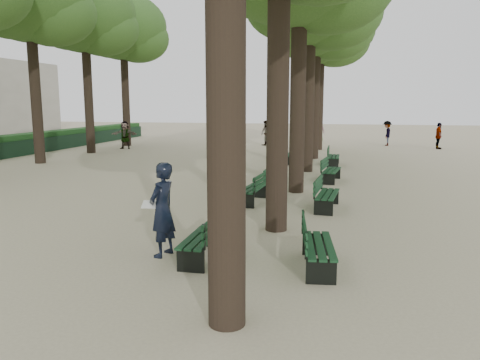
# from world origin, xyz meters

# --- Properties ---
(ground) EXTENTS (120.00, 120.00, 0.00)m
(ground) POSITION_xyz_m (0.00, 0.00, 0.00)
(ground) COLOR #BBB08E
(ground) RESTS_ON ground
(tree_central_4) EXTENTS (6.00, 6.00, 9.95)m
(tree_central_4) POSITION_xyz_m (1.50, 18.00, 7.65)
(tree_central_4) COLOR #33261C
(tree_central_4) RESTS_ON ground
(tree_central_5) EXTENTS (6.00, 6.00, 9.95)m
(tree_central_5) POSITION_xyz_m (1.50, 23.00, 7.65)
(tree_central_5) COLOR #33261C
(tree_central_5) RESTS_ON ground
(tree_far_4) EXTENTS (6.00, 6.00, 10.45)m
(tree_far_4) POSITION_xyz_m (-12.00, 18.00, 8.14)
(tree_far_4) COLOR #33261C
(tree_far_4) RESTS_ON ground
(tree_far_5) EXTENTS (6.00, 6.00, 10.45)m
(tree_far_5) POSITION_xyz_m (-12.00, 23.00, 8.14)
(tree_far_5) COLOR #33261C
(tree_far_5) RESTS_ON ground
(bench_left_0) EXTENTS (0.57, 1.80, 0.92)m
(bench_left_0) POSITION_xyz_m (0.37, 0.59, 0.27)
(bench_left_0) COLOR black
(bench_left_0) RESTS_ON ground
(bench_left_1) EXTENTS (0.74, 1.85, 0.92)m
(bench_left_1) POSITION_xyz_m (0.37, 5.96, 0.27)
(bench_left_1) COLOR black
(bench_left_1) RESTS_ON ground
(bench_left_2) EXTENTS (0.59, 1.81, 0.92)m
(bench_left_2) POSITION_xyz_m (0.37, 10.37, 0.27)
(bench_left_2) COLOR black
(bench_left_2) RESTS_ON ground
(bench_left_3) EXTENTS (0.62, 1.82, 0.92)m
(bench_left_3) POSITION_xyz_m (0.37, 15.65, 0.27)
(bench_left_3) COLOR black
(bench_left_3) RESTS_ON ground
(bench_right_0) EXTENTS (0.78, 1.85, 0.92)m
(bench_right_0) POSITION_xyz_m (2.63, 0.51, 0.27)
(bench_right_0) COLOR black
(bench_right_0) RESTS_ON ground
(bench_right_1) EXTENTS (0.72, 1.84, 0.92)m
(bench_right_1) POSITION_xyz_m (2.63, 5.51, 0.27)
(bench_right_1) COLOR black
(bench_right_1) RESTS_ON ground
(bench_right_2) EXTENTS (0.79, 1.86, 0.92)m
(bench_right_2) POSITION_xyz_m (2.63, 10.42, 0.27)
(bench_right_2) COLOR black
(bench_right_2) RESTS_ON ground
(bench_right_3) EXTENTS (0.58, 1.80, 0.92)m
(bench_right_3) POSITION_xyz_m (2.63, 15.23, 0.27)
(bench_right_3) COLOR black
(bench_right_3) RESTS_ON ground
(man_with_map) EXTENTS (0.71, 0.83, 1.91)m
(man_with_map) POSITION_xyz_m (-0.46, 0.60, 0.95)
(man_with_map) COLOR black
(man_with_map) RESTS_ON ground
(pedestrian_e) EXTENTS (1.74, 0.63, 1.84)m
(pedestrian_e) POSITION_xyz_m (-11.11, 20.82, 0.92)
(pedestrian_e) COLOR #262628
(pedestrian_e) RESTS_ON ground
(pedestrian_b) EXTENTS (0.45, 1.16, 1.76)m
(pedestrian_b) POSITION_xyz_m (6.14, 26.92, 0.88)
(pedestrian_b) COLOR #262628
(pedestrian_b) RESTS_ON ground
(pedestrian_d) EXTENTS (0.84, 0.38, 1.69)m
(pedestrian_d) POSITION_xyz_m (1.26, 29.31, 0.85)
(pedestrian_d) COLOR #262628
(pedestrian_d) RESTS_ON ground
(pedestrian_c) EXTENTS (0.38, 1.03, 1.74)m
(pedestrian_c) POSITION_xyz_m (9.25, 25.03, 0.87)
(pedestrian_c) COLOR #262628
(pedestrian_c) RESTS_ON ground
(pedestrian_a) EXTENTS (0.90, 0.84, 1.80)m
(pedestrian_a) POSITION_xyz_m (-2.23, 24.80, 0.90)
(pedestrian_a) COLOR #262628
(pedestrian_a) RESTS_ON ground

